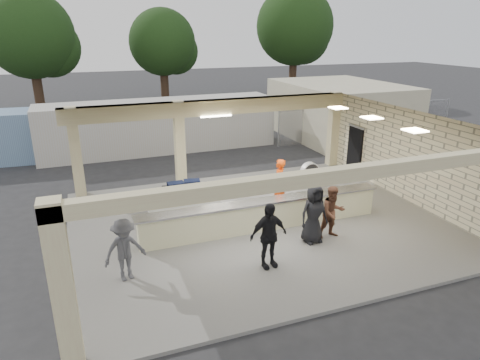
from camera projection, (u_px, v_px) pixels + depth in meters
name	position (u px, v px, depth m)	size (l,w,h in m)	color
ground	(258.00, 225.00, 14.38)	(120.00, 120.00, 0.00)	#262628
pavilion	(256.00, 180.00, 14.58)	(12.01, 10.00, 3.55)	slate
baggage_counter	(264.00, 215.00, 13.74)	(8.20, 0.58, 0.98)	beige
luggage_cart	(181.00, 199.00, 14.34)	(2.41, 1.61, 1.34)	white
drum_fan	(310.00, 172.00, 17.87)	(0.81, 0.45, 0.90)	white
baggage_handler	(279.00, 184.00, 15.28)	(0.66, 0.36, 1.80)	#F84B0D
passenger_a	(333.00, 212.00, 13.06)	(0.81, 0.35, 1.66)	brown
passenger_b	(268.00, 236.00, 11.38)	(1.08, 0.39, 1.84)	black
passenger_c	(125.00, 250.00, 10.81)	(1.09, 0.38, 1.68)	#4A4A4F
passenger_d	(314.00, 214.00, 12.75)	(0.89, 0.37, 1.83)	black
car_white_a	(315.00, 117.00, 28.75)	(2.23, 4.71, 1.35)	white
car_white_b	(333.00, 114.00, 29.60)	(1.63, 4.38, 1.38)	white
car_dark	(276.00, 112.00, 30.12)	(1.54, 4.36, 1.45)	black
container_white	(160.00, 126.00, 22.90)	(12.37, 2.47, 2.68)	#BBBAB6
fence	(369.00, 121.00, 25.60)	(12.06, 0.06, 2.03)	gray
tree_left	(35.00, 38.00, 31.34)	(6.60, 6.30, 9.00)	#382619
tree_mid	(166.00, 45.00, 36.60)	(6.00, 5.60, 8.00)	#382619
tree_right	(297.00, 29.00, 39.26)	(7.20, 7.00, 10.00)	#382619
adjacent_building	(339.00, 110.00, 25.81)	(6.00, 8.00, 3.20)	beige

